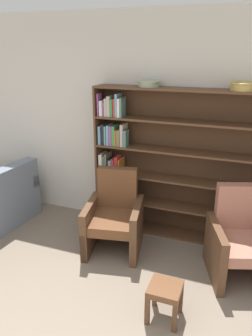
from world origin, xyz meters
The scene contains 7 objects.
wall_back centered at (0.00, 2.80, 1.38)m, with size 12.00×0.06×2.75m.
bookshelf centered at (0.30, 2.63, 0.91)m, with size 2.35×0.30×1.88m.
bowl_slate centered at (0.01, 2.61, 1.92)m, with size 0.27×0.27×0.08m.
bowl_sage centered at (1.05, 2.61, 1.93)m, with size 0.30×0.30×0.09m.
armchair_leather centered at (-0.22, 2.06, 0.40)m, with size 0.76×0.79×0.95m.
armchair_cushioned centered at (1.22, 2.06, 0.40)m, with size 0.83×0.85×0.95m.
footstool centered at (0.64, 1.16, 0.27)m, with size 0.28×0.28×0.35m.
Camera 1 is at (1.14, -1.15, 2.29)m, focal length 35.00 mm.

